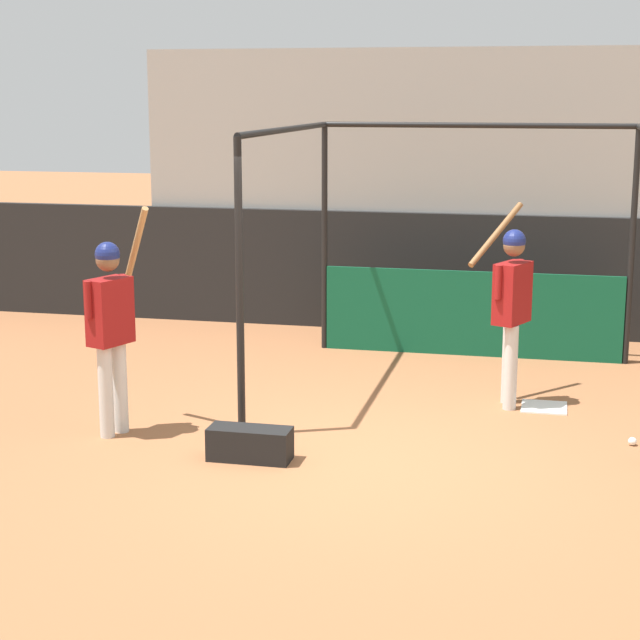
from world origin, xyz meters
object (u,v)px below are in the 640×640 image
Objects in this scene: player_batter at (511,300)px; baseball at (632,441)px; player_waiting at (111,320)px; equipment_bag at (250,444)px.

player_batter reaches higher than baseball.
baseball is at bearing -60.55° from player_waiting.
player_batter is 26.33× the size of baseball.
equipment_bag is (1.39, -0.40, -0.92)m from player_waiting.
baseball is (3.17, 1.10, -0.10)m from equipment_bag.
player_waiting reaches higher than baseball.
player_waiting is (-3.43, -1.70, 0.00)m from player_batter.
player_batter reaches higher than equipment_bag.
player_batter is 3.83m from player_waiting.
player_waiting is 1.72m from equipment_bag.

